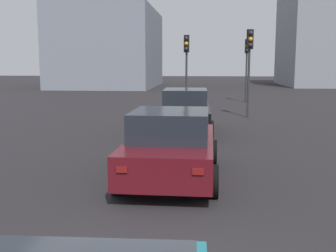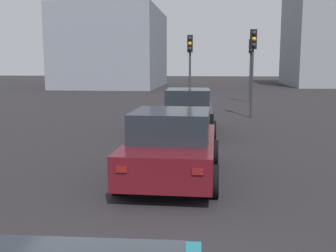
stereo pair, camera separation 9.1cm
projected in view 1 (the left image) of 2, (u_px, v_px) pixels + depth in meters
car_black_lead at (185, 112)px, 15.14m from camera, size 4.44×2.05×1.63m
car_maroon_second at (171, 146)px, 9.07m from camera, size 4.17×2.11×1.54m
traffic_light_near_left at (186, 57)px, 21.70m from camera, size 0.32×0.29×4.02m
traffic_light_near_right at (247, 57)px, 26.69m from camera, size 0.32×0.29×4.10m
traffic_light_far_left at (250, 55)px, 19.04m from camera, size 0.33×0.31×4.10m
building_facade_left at (323, 34)px, 47.23m from camera, size 12.86×8.65×11.84m
building_facade_center at (110, 49)px, 45.27m from camera, size 14.69×10.13×8.34m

